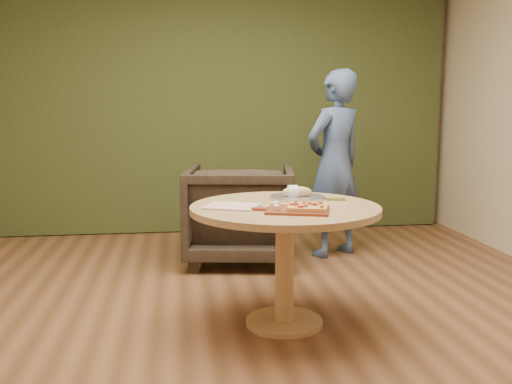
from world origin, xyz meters
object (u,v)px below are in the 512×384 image
object	(u,v)px
pedestal_table	(285,228)
cutlery_roll	(276,206)
bread_roll	(296,192)
flatbread_pizza	(308,207)
armchair	(240,209)
serving_tray	(297,197)
person_standing	(335,164)
pizza_paddle	(296,210)

from	to	relation	value
pedestal_table	cutlery_roll	distance (m)	0.25
cutlery_roll	bread_roll	xyz separation A→B (m)	(0.20, 0.41, 0.01)
flatbread_pizza	armchair	size ratio (longest dim) A/B	0.30
serving_tray	person_standing	distance (m)	1.48
cutlery_roll	armchair	bearing A→B (deg)	99.04
cutlery_roll	serving_tray	world-z (taller)	cutlery_roll
cutlery_roll	serving_tray	xyz separation A→B (m)	(0.21, 0.41, -0.02)
pedestal_table	armchair	world-z (taller)	armchair
pizza_paddle	armchair	world-z (taller)	armchair
flatbread_pizza	armchair	world-z (taller)	armchair
flatbread_pizza	armchair	xyz separation A→B (m)	(-0.21, 1.70, -0.31)
serving_tray	pizza_paddle	bearing A→B (deg)	-102.48
flatbread_pizza	person_standing	size ratio (longest dim) A/B	0.16
pedestal_table	cutlery_roll	bearing A→B (deg)	-116.53
flatbread_pizza	serving_tray	size ratio (longest dim) A/B	0.77
serving_tray	bread_roll	xyz separation A→B (m)	(-0.01, 0.00, 0.04)
person_standing	armchair	bearing A→B (deg)	-23.36
flatbread_pizza	serving_tray	world-z (taller)	flatbread_pizza
flatbread_pizza	pizza_paddle	bearing A→B (deg)	165.91
cutlery_roll	serving_tray	bearing A→B (deg)	71.15
pizza_paddle	flatbread_pizza	distance (m)	0.07
bread_roll	flatbread_pizza	bearing A→B (deg)	-93.13
bread_roll	person_standing	xyz separation A→B (m)	(0.63, 1.34, 0.04)
serving_tray	armchair	world-z (taller)	armchair
cutlery_roll	bread_roll	size ratio (longest dim) A/B	1.03
pedestal_table	bread_roll	world-z (taller)	bread_roll
serving_tray	armchair	xyz separation A→B (m)	(-0.24, 1.25, -0.29)
serving_tray	armchair	distance (m)	1.30
flatbread_pizza	cutlery_roll	xyz separation A→B (m)	(-0.17, 0.04, 0.00)
pizza_paddle	armchair	xyz separation A→B (m)	(-0.14, 1.69, -0.29)
pizza_paddle	flatbread_pizza	world-z (taller)	flatbread_pizza
bread_roll	armchair	world-z (taller)	armchair
flatbread_pizza	cutlery_roll	size ratio (longest dim) A/B	1.37
flatbread_pizza	serving_tray	bearing A→B (deg)	85.76
armchair	pedestal_table	bearing A→B (deg)	103.07
armchair	serving_tray	bearing A→B (deg)	109.56
flatbread_pizza	person_standing	distance (m)	1.91
flatbread_pizza	person_standing	bearing A→B (deg)	69.93
cutlery_roll	flatbread_pizza	bearing A→B (deg)	-6.09
armchair	person_standing	xyz separation A→B (m)	(0.86, 0.09, 0.37)
pedestal_table	cutlery_roll	world-z (taller)	cutlery_roll
pizza_paddle	pedestal_table	bearing A→B (deg)	114.73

